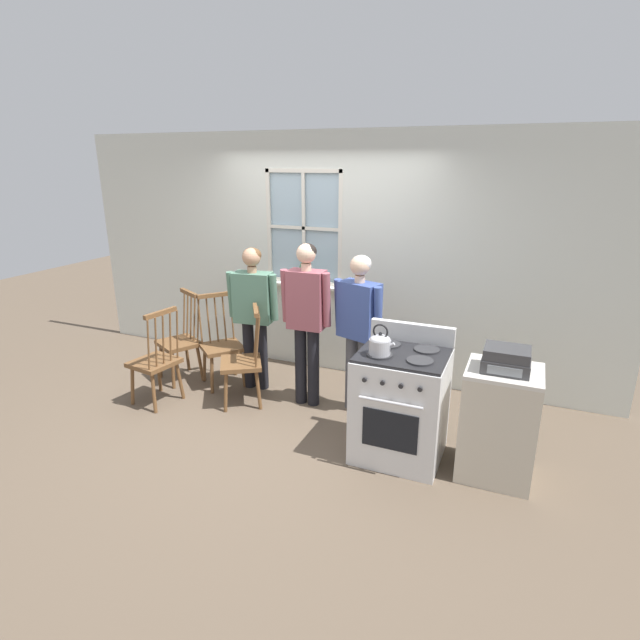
{
  "coord_description": "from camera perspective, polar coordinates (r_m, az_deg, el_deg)",
  "views": [
    {
      "loc": [
        2.13,
        -3.76,
        2.39
      ],
      "look_at": [
        0.44,
        0.21,
        1.0
      ],
      "focal_mm": 28.0,
      "sensor_mm": 36.0,
      "label": 1
    }
  ],
  "objects": [
    {
      "name": "stereo",
      "position": [
        3.93,
        20.53,
        -4.26
      ],
      "size": [
        0.34,
        0.29,
        0.18
      ],
      "color": "#38383A",
      "rests_on": "side_counter"
    },
    {
      "name": "ground_plane",
      "position": [
        4.94,
        -5.77,
        -11.2
      ],
      "size": [
        16.0,
        16.0,
        0.0
      ],
      "primitive_type": "plane",
      "color": "brown"
    },
    {
      "name": "chair_center_cluster",
      "position": [
        5.11,
        -8.78,
        -4.78
      ],
      "size": [
        0.56,
        0.57,
        1.01
      ],
      "rotation": [
        0.0,
        0.0,
        -1.0
      ],
      "color": "brown",
      "rests_on": "ground_plane"
    },
    {
      "name": "wall_back",
      "position": [
        5.68,
        0.73,
        7.11
      ],
      "size": [
        6.4,
        0.16,
        2.7
      ],
      "color": "silver",
      "rests_on": "ground_plane"
    },
    {
      "name": "chair_near_wall",
      "position": [
        5.58,
        -11.2,
        -2.91
      ],
      "size": [
        0.58,
        0.58,
        1.01
      ],
      "rotation": [
        0.0,
        0.0,
        0.86
      ],
      "color": "brown",
      "rests_on": "ground_plane"
    },
    {
      "name": "side_counter",
      "position": [
        4.17,
        19.73,
        -11.02
      ],
      "size": [
        0.55,
        0.5,
        0.9
      ],
      "color": "beige",
      "rests_on": "ground_plane"
    },
    {
      "name": "chair_by_window",
      "position": [
        5.32,
        -18.26,
        -4.58
      ],
      "size": [
        0.46,
        0.48,
        1.01
      ],
      "rotation": [
        0.0,
        0.0,
        -1.73
      ],
      "color": "brown",
      "rests_on": "ground_plane"
    },
    {
      "name": "person_teen_center",
      "position": [
        4.85,
        -1.55,
        0.95
      ],
      "size": [
        0.51,
        0.22,
        1.65
      ],
      "rotation": [
        0.0,
        0.0,
        0.03
      ],
      "color": "black",
      "rests_on": "ground_plane"
    },
    {
      "name": "person_elderly_left",
      "position": [
        5.28,
        -7.61,
        1.56
      ],
      "size": [
        0.56,
        0.26,
        1.54
      ],
      "rotation": [
        0.0,
        0.0,
        0.13
      ],
      "color": "black",
      "rests_on": "ground_plane"
    },
    {
      "name": "potted_plant",
      "position": [
        5.76,
        -2.18,
        4.83
      ],
      "size": [
        0.15,
        0.15,
        0.28
      ],
      "color": "#42474C",
      "rests_on": "wall_back"
    },
    {
      "name": "stove",
      "position": [
        4.22,
        9.21,
        -9.42
      ],
      "size": [
        0.71,
        0.68,
        1.08
      ],
      "color": "silver",
      "rests_on": "ground_plane"
    },
    {
      "name": "chair_near_stove",
      "position": [
        5.81,
        -15.65,
        -2.42
      ],
      "size": [
        0.56,
        0.55,
        1.01
      ],
      "rotation": [
        0.0,
        0.0,
        -0.49
      ],
      "color": "brown",
      "rests_on": "ground_plane"
    },
    {
      "name": "kettle",
      "position": [
        3.92,
        6.88,
        -2.7
      ],
      "size": [
        0.21,
        0.17,
        0.25
      ],
      "color": "#B7B7BC",
      "rests_on": "stove"
    },
    {
      "name": "person_adult_right",
      "position": [
        4.75,
        4.45,
        -0.09
      ],
      "size": [
        0.55,
        0.32,
        1.56
      ],
      "rotation": [
        0.0,
        0.0,
        -0.32
      ],
      "color": "#4C4C51",
      "rests_on": "ground_plane"
    }
  ]
}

